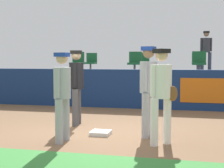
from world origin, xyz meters
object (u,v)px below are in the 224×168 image
object	(u,v)px
seat_front_center	(135,62)
spectator_hooded	(206,49)
seat_front_right	(199,62)
seat_back_center	(143,61)
seat_back_left	(91,61)
first_base	(101,133)
player_coach_visitor	(62,91)
seat_front_left	(77,62)
player_umpire	(76,82)
player_fielder_home	(162,90)
player_runner_visitor	(148,85)
seat_back_right	(198,62)

from	to	relation	value
seat_front_center	spectator_hooded	bearing A→B (deg)	43.96
seat_front_right	seat_back_center	bearing A→B (deg)	141.15
seat_back_center	seat_back_left	size ratio (longest dim) A/B	1.00
first_base	player_coach_visitor	xyz separation A→B (m)	(-0.53, -0.78, 0.95)
first_base	seat_front_left	bearing A→B (deg)	114.06
player_umpire	player_coach_visitor	bearing A→B (deg)	3.45
player_umpire	spectator_hooded	distance (m)	7.85
seat_back_center	seat_front_center	size ratio (longest dim) A/B	1.00
first_base	player_fielder_home	world-z (taller)	player_fielder_home
seat_back_left	player_fielder_home	bearing A→B (deg)	-64.26
seat_front_right	seat_front_left	bearing A→B (deg)	-180.00
seat_front_left	seat_front_center	distance (m)	2.23
player_coach_visitor	seat_front_left	xyz separation A→B (m)	(-1.94, 6.32, 0.52)
player_runner_visitor	player_coach_visitor	xyz separation A→B (m)	(-1.52, -0.86, -0.08)
first_base	spectator_hooded	bearing A→B (deg)	73.79
player_runner_visitor	player_umpire	world-z (taller)	player_runner_visitor
player_umpire	seat_front_right	xyz separation A→B (m)	(2.89, 4.62, 0.47)
player_coach_visitor	player_umpire	world-z (taller)	player_umpire
player_coach_visitor	first_base	bearing A→B (deg)	149.51
seat_back_left	seat_front_right	distance (m)	4.87
spectator_hooded	player_runner_visitor	bearing A→B (deg)	74.32
seat_back_left	seat_front_left	bearing A→B (deg)	-89.52
first_base	seat_front_center	size ratio (longest dim) A/B	0.48
player_umpire	seat_back_center	size ratio (longest dim) A/B	2.13
first_base	spectator_hooded	xyz separation A→B (m)	(2.33, 8.02, 2.00)
seat_front_left	seat_front_right	distance (m)	4.51
player_umpire	first_base	bearing A→B (deg)	35.67
seat_back_center	seat_back_left	bearing A→B (deg)	-180.00
seat_back_left	spectator_hooded	distance (m)	4.90
player_fielder_home	player_umpire	distance (m)	2.63
seat_front_right	seat_back_right	size ratio (longest dim) A/B	1.00
player_umpire	seat_front_center	distance (m)	4.68
seat_front_right	first_base	bearing A→B (deg)	-110.16
player_runner_visitor	seat_back_right	xyz separation A→B (m)	(1.00, 7.26, 0.44)
player_fielder_home	player_coach_visitor	world-z (taller)	player_fielder_home
player_umpire	seat_front_left	world-z (taller)	seat_front_left
first_base	spectator_hooded	distance (m)	8.59
player_runner_visitor	seat_back_center	size ratio (longest dim) A/B	2.19
player_runner_visitor	seat_front_left	size ratio (longest dim) A/B	2.19
player_runner_visitor	seat_front_left	bearing A→B (deg)	-136.88
seat_front_center	player_runner_visitor	bearing A→B (deg)	-77.33
seat_front_left	seat_back_center	xyz separation A→B (m)	(2.27, 1.80, 0.00)
seat_back_left	seat_front_right	size ratio (longest dim) A/B	1.00
player_umpire	spectator_hooded	size ratio (longest dim) A/B	1.04
player_fielder_home	seat_front_right	xyz separation A→B (m)	(0.72, 6.09, 0.49)
player_runner_visitor	seat_back_left	xyz separation A→B (m)	(-3.47, 7.26, 0.44)
seat_back_center	seat_front_left	bearing A→B (deg)	-141.60
player_runner_visitor	seat_back_center	xyz separation A→B (m)	(-1.19, 7.26, 0.44)
first_base	seat_back_center	bearing A→B (deg)	91.57
player_fielder_home	player_umpire	bearing A→B (deg)	-81.64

